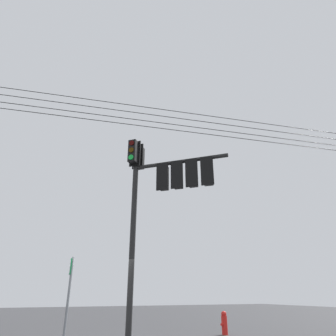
{
  "coord_description": "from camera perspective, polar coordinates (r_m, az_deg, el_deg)",
  "views": [
    {
      "loc": [
        1.99,
        9.71,
        1.44
      ],
      "look_at": [
        -1.92,
        0.41,
        5.69
      ],
      "focal_mm": 31.9,
      "sensor_mm": 36.0,
      "label": 1
    }
  ],
  "objects": [
    {
      "name": "signal_mast_assembly",
      "position": [
        10.8,
        -1.66,
        -3.4
      ],
      "size": [
        3.07,
        2.84,
        6.94
      ],
      "color": "black",
      "rests_on": "ground"
    },
    {
      "name": "route_sign_primary",
      "position": [
        9.65,
        -18.47,
        -21.49
      ],
      "size": [
        0.1,
        0.29,
        2.44
      ],
      "color": "slate",
      "rests_on": "ground"
    },
    {
      "name": "fire_hydrant",
      "position": [
        12.94,
        10.71,
        -27.08
      ],
      "size": [
        0.3,
        0.22,
        0.81
      ],
      "color": "red",
      "rests_on": "ground"
    },
    {
      "name": "overhead_wire_span",
      "position": [
        12.7,
        -0.25,
        9.2
      ],
      "size": [
        26.03,
        4.96,
        1.47
      ],
      "color": "black"
    }
  ]
}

